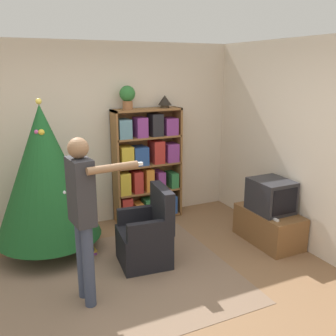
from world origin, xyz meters
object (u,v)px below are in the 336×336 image
at_px(christmas_tree, 45,173).
at_px(bookshelf, 147,166).
at_px(television, 271,196).
at_px(table_lamp, 165,101).
at_px(potted_plant, 127,96).
at_px(standing_person, 83,208).
at_px(armchair, 147,237).

bearing_deg(christmas_tree, bookshelf, 18.06).
distance_m(television, table_lamp, 2.02).
distance_m(television, potted_plant, 2.36).
distance_m(christmas_tree, potted_plant, 1.58).
distance_m(christmas_tree, standing_person, 1.23).
xyz_separation_m(television, armchair, (-1.66, 0.18, -0.32)).
distance_m(standing_person, table_lamp, 2.50).
bearing_deg(armchair, television, 89.91).
xyz_separation_m(christmas_tree, armchair, (0.99, -0.77, -0.70)).
relative_size(television, potted_plant, 1.58).
xyz_separation_m(bookshelf, christmas_tree, (-1.51, -0.49, 0.20)).
bearing_deg(bookshelf, armchair, -112.38).
bearing_deg(table_lamp, potted_plant, 180.00).
bearing_deg(christmas_tree, potted_plant, 21.91).
xyz_separation_m(television, christmas_tree, (-2.65, 0.95, 0.38)).
xyz_separation_m(television, potted_plant, (-1.41, 1.45, 1.22)).
relative_size(potted_plant, table_lamp, 1.64).
bearing_deg(standing_person, table_lamp, 130.05).
bearing_deg(standing_person, television, 89.94).
xyz_separation_m(christmas_tree, table_lamp, (1.81, 0.50, 0.75)).
bearing_deg(armchair, potted_plant, 174.78).
bearing_deg(standing_person, bookshelf, 135.70).
relative_size(christmas_tree, table_lamp, 9.55).
height_order(bookshelf, christmas_tree, christmas_tree).
bearing_deg(bookshelf, potted_plant, 178.71).
relative_size(christmas_tree, standing_person, 1.16).
xyz_separation_m(armchair, standing_person, (-0.82, -0.44, 0.66)).
relative_size(bookshelf, television, 3.22).
bearing_deg(television, armchair, 173.98).
relative_size(television, standing_person, 0.32).
relative_size(bookshelf, standing_person, 1.02).
bearing_deg(television, bookshelf, 128.47).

